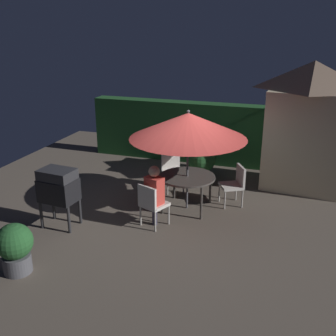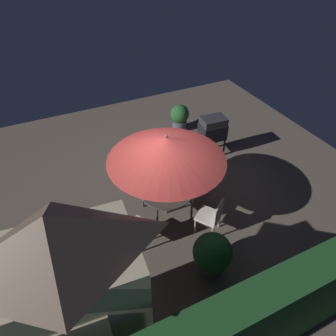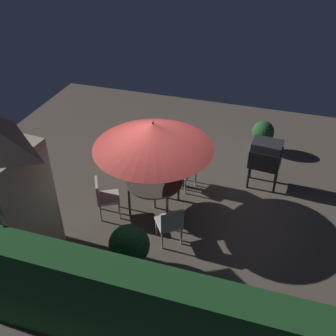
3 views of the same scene
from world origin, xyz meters
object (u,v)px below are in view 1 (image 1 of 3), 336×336
object	(u,v)px
potted_plant_by_grill	(201,160)
potted_plant_by_shed	(15,247)
chair_far_side	(235,183)
chair_toward_hedge	(172,169)
garden_shed	(308,126)
patio_umbrella	(188,126)
bbq_grill	(58,187)
person_in_red	(154,189)
chair_near_shed	(152,202)
patio_table	(187,179)

from	to	relation	value
potted_plant_by_grill	potted_plant_by_shed	bearing A→B (deg)	-110.62
chair_far_side	chair_toward_hedge	bearing A→B (deg)	166.18
garden_shed	potted_plant_by_shed	xyz separation A→B (m)	(-4.34, -5.22, -1.09)
patio_umbrella	chair_toward_hedge	bearing A→B (deg)	124.82
potted_plant_by_shed	bbq_grill	bearing A→B (deg)	96.95
garden_shed	bbq_grill	size ratio (longest dim) A/B	2.55
garden_shed	person_in_red	distance (m)	4.15
chair_near_shed	potted_plant_by_grill	distance (m)	2.79
patio_table	potted_plant_by_shed	world-z (taller)	potted_plant_by_shed
garden_shed	chair_near_shed	bearing A→B (deg)	-132.37
garden_shed	chair_toward_hedge	distance (m)	3.37
chair_near_shed	potted_plant_by_shed	bearing A→B (deg)	-125.54
garden_shed	chair_near_shed	world-z (taller)	garden_shed
bbq_grill	potted_plant_by_grill	bearing A→B (deg)	58.29
patio_umbrella	chair_toward_hedge	world-z (taller)	patio_umbrella
person_in_red	chair_near_shed	bearing A→B (deg)	-112.97
chair_toward_hedge	person_in_red	world-z (taller)	person_in_red
bbq_grill	patio_table	bearing A→B (deg)	35.97
patio_umbrella	chair_far_side	xyz separation A→B (m)	(0.95, 0.52, -1.34)
chair_far_side	chair_toward_hedge	world-z (taller)	same
patio_table	person_in_red	xyz separation A→B (m)	(-0.40, -0.95, 0.09)
bbq_grill	potted_plant_by_shed	size ratio (longest dim) A/B	1.40
garden_shed	potted_plant_by_shed	world-z (taller)	garden_shed
chair_near_shed	chair_toward_hedge	bearing A→B (deg)	95.78
patio_umbrella	chair_toward_hedge	size ratio (longest dim) A/B	2.73
patio_umbrella	potted_plant_by_shed	size ratio (longest dim) A/B	2.86
patio_umbrella	bbq_grill	distance (m)	2.86
potted_plant_by_shed	potted_plant_by_grill	distance (m)	5.26
bbq_grill	potted_plant_by_grill	distance (m)	3.91
potted_plant_by_grill	chair_far_side	bearing A→B (deg)	-48.67
chair_far_side	potted_plant_by_shed	world-z (taller)	chair_far_side
bbq_grill	person_in_red	bearing A→B (deg)	19.37
chair_toward_hedge	garden_shed	bearing A→B (deg)	20.62
potted_plant_by_shed	chair_far_side	bearing A→B (deg)	51.69
chair_near_shed	person_in_red	size ratio (longest dim) A/B	0.71
garden_shed	person_in_red	xyz separation A→B (m)	(-2.77, -2.99, -0.77)
patio_umbrella	potted_plant_by_grill	bearing A→B (deg)	93.94
patio_umbrella	chair_far_side	distance (m)	1.72
chair_toward_hedge	potted_plant_by_shed	world-z (taller)	chair_toward_hedge
garden_shed	bbq_grill	world-z (taller)	garden_shed
potted_plant_by_grill	bbq_grill	bearing A→B (deg)	-121.71
patio_umbrella	patio_table	bearing A→B (deg)	-45.00
bbq_grill	chair_toward_hedge	xyz separation A→B (m)	(1.53, 2.49, -0.33)
garden_shed	potted_plant_by_grill	xyz separation A→B (m)	(-2.49, -0.30, -1.03)
chair_far_side	potted_plant_by_grill	distance (m)	1.62
potted_plant_by_grill	person_in_red	xyz separation A→B (m)	(-0.28, -2.69, 0.25)
chair_near_shed	potted_plant_by_grill	xyz separation A→B (m)	(0.32, 2.77, 0.01)
patio_umbrella	person_in_red	xyz separation A→B (m)	(-0.40, -0.95, -1.08)
bbq_grill	patio_umbrella	bearing A→B (deg)	35.97
chair_toward_hedge	patio_table	bearing A→B (deg)	-55.18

